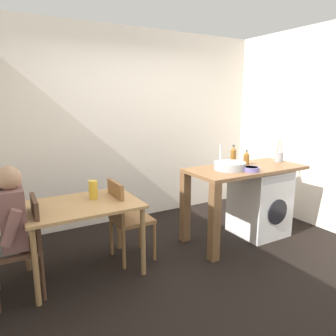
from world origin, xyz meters
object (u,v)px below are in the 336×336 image
Objects in this scene: chair_opposite at (126,216)px; seated_person at (2,228)px; chair_person_seat at (25,242)px; bottle_tall_green at (233,155)px; mixing_bowl at (251,169)px; dining_table at (82,213)px; vase at (93,190)px; bottle_squat_brown at (246,158)px; utensil_crock at (279,157)px; washing_machine at (259,202)px.

chair_opposite is 0.75× the size of seated_person.
chair_person_seat is 3.69× the size of bottle_tall_green.
chair_opposite is 1.20m from seated_person.
chair_person_seat is 4.75× the size of mixing_bowl.
vase is at bearing 33.69° from dining_table.
bottle_squat_brown reaches higher than vase.
vase is at bearing 165.20° from mixing_bowl.
utensil_crock reaches higher than chair_opposite.
dining_table is 1.22× the size of chair_person_seat.
seated_person is at bearing -83.52° from chair_opposite.
bottle_tall_green is at bearing 133.44° from washing_machine.
chair_person_seat is at bearing 178.80° from washing_machine.
utensil_crock reaches higher than bottle_tall_green.
washing_machine is at bearing -7.06° from vase.
seated_person is 6.34× the size of mixing_bowl.
bottle_tall_green is at bearing 121.65° from bottle_squat_brown.
mixing_bowl is 1.80m from vase.
bottle_tall_green is (2.01, 0.10, 0.39)m from dining_table.
washing_machine is (2.80, -0.06, -0.08)m from chair_person_seat.
bottle_squat_brown is at bearing -87.23° from seated_person.
dining_table is 4.51× the size of bottle_tall_green.
bottle_tall_green reaches higher than mixing_bowl.
seated_person is 6.39× the size of bottle_squat_brown.
chair_person_seat is at bearing -163.79° from vase.
seated_person is at bearing -178.95° from bottle_squat_brown.
seated_person reaches higher than mixing_bowl.
chair_person_seat is 2.80m from washing_machine.
bottle_tall_green is at bearing -83.74° from chair_person_seat.
bottle_squat_brown reaches higher than mixing_bowl.
vase is at bearing 175.18° from utensil_crock.
washing_machine is 4.54× the size of mixing_bowl.
dining_table is 5.86× the size of bottle_squat_brown.
washing_machine is 0.61m from bottle_squat_brown.
chair_person_seat is 2.69m from bottle_squat_brown.
vase reaches higher than chair_person_seat.
chair_person_seat is at bearing -82.16° from chair_opposite.
vase is (0.70, 0.20, 0.33)m from chair_person_seat.
bottle_tall_green is (-0.25, 0.26, 0.60)m from washing_machine.
dining_table is at bearing -80.43° from seated_person.
bottle_tall_green reaches higher than washing_machine.
seated_person is (-0.71, -0.10, 0.03)m from dining_table.
chair_opposite is 3.00× the size of utensil_crock.
vase is at bearing -72.07° from chair_person_seat.
chair_person_seat reaches higher than washing_machine.
washing_machine is (2.26, -0.16, -0.21)m from dining_table.
washing_machine is 2.16m from vase.
vase is (-2.47, 0.21, -0.15)m from utensil_crock.
mixing_bowl is (2.43, -0.26, 0.44)m from chair_person_seat.
utensil_crock is (0.74, 0.25, 0.04)m from mixing_bowl.
bottle_tall_green is at bearing 161.22° from utensil_crock.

